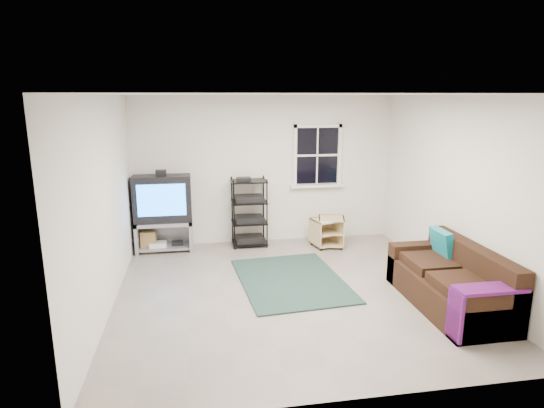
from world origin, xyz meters
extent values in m
plane|color=gray|center=(0.00, 0.00, 0.00)|extent=(4.60, 4.60, 0.00)
plane|color=white|center=(0.00, 0.00, 2.60)|extent=(4.60, 4.60, 0.00)
plane|color=silver|center=(0.00, 2.30, 1.30)|extent=(4.60, 0.00, 4.60)
plane|color=silver|center=(0.00, -2.30, 1.30)|extent=(4.60, 0.00, 4.60)
plane|color=silver|center=(-2.30, 0.00, 1.30)|extent=(0.00, 4.60, 4.60)
plane|color=silver|center=(2.30, 0.00, 1.30)|extent=(0.00, 4.60, 4.60)
cube|color=black|center=(0.95, 2.28, 1.55)|extent=(0.80, 0.01, 1.02)
cube|color=silver|center=(0.95, 2.26, 2.07)|extent=(0.88, 0.06, 0.06)
cube|color=silver|center=(0.95, 2.25, 1.00)|extent=(0.98, 0.14, 0.05)
cube|color=silver|center=(0.54, 2.26, 1.55)|extent=(0.06, 0.06, 1.10)
cube|color=silver|center=(1.36, 2.26, 1.55)|extent=(0.06, 0.06, 1.10)
cube|color=silver|center=(0.95, 2.27, 1.55)|extent=(0.78, 0.04, 0.04)
cube|color=gray|center=(-1.78, 2.03, 0.49)|extent=(0.95, 0.47, 0.06)
cube|color=gray|center=(-2.22, 2.03, 0.26)|extent=(0.06, 0.47, 0.52)
cube|color=gray|center=(-1.33, 2.03, 0.26)|extent=(0.06, 0.47, 0.52)
cube|color=gray|center=(-1.78, 2.03, 0.07)|extent=(0.83, 0.44, 0.04)
cube|color=gray|center=(-1.78, 2.25, 0.26)|extent=(0.95, 0.04, 0.52)
cube|color=silver|center=(-1.89, 2.00, 0.12)|extent=(0.28, 0.23, 0.08)
cube|color=black|center=(-1.57, 2.03, 0.11)|extent=(0.19, 0.17, 0.06)
cube|color=black|center=(-1.78, 2.03, 0.91)|extent=(0.95, 0.40, 0.78)
cube|color=blue|center=(-1.78, 1.83, 0.93)|extent=(0.78, 0.01, 0.53)
cube|color=black|center=(-1.78, 2.03, 1.35)|extent=(0.17, 0.12, 0.09)
cylinder|color=black|center=(-0.59, 1.86, 0.61)|extent=(0.02, 0.02, 1.21)
cylinder|color=black|center=(-0.03, 1.86, 0.61)|extent=(0.02, 0.02, 1.21)
cylinder|color=black|center=(-0.59, 2.26, 0.61)|extent=(0.02, 0.02, 1.21)
cylinder|color=black|center=(-0.03, 2.26, 0.61)|extent=(0.02, 0.02, 1.21)
cube|color=black|center=(-0.31, 2.06, 0.06)|extent=(0.61, 0.44, 0.02)
cube|color=black|center=(-0.31, 2.06, 0.12)|extent=(0.47, 0.35, 0.10)
cube|color=black|center=(-0.31, 2.06, 0.42)|extent=(0.61, 0.44, 0.02)
cube|color=black|center=(-0.31, 2.06, 0.48)|extent=(0.47, 0.35, 0.10)
cube|color=black|center=(-0.31, 2.06, 0.79)|extent=(0.61, 0.44, 0.02)
cube|color=black|center=(-0.31, 2.06, 0.85)|extent=(0.47, 0.35, 0.10)
cube|color=black|center=(-0.31, 2.06, 1.16)|extent=(0.61, 0.44, 0.02)
cube|color=tan|center=(1.09, 1.76, 0.51)|extent=(0.54, 0.54, 0.02)
cube|color=tan|center=(1.09, 1.76, 0.05)|extent=(0.54, 0.54, 0.02)
cube|color=tan|center=(0.89, 1.81, 0.28)|extent=(0.13, 0.43, 0.48)
cube|color=tan|center=(1.30, 1.70, 0.28)|extent=(0.13, 0.43, 0.48)
cube|color=tan|center=(1.15, 1.96, 0.28)|extent=(0.39, 0.12, 0.48)
cube|color=tan|center=(1.09, 1.76, 0.26)|extent=(0.50, 0.51, 0.02)
cylinder|color=black|center=(0.88, 1.63, 0.02)|extent=(0.04, 0.04, 0.04)
cylinder|color=black|center=(1.31, 1.88, 0.02)|extent=(0.04, 0.04, 0.04)
cube|color=tan|center=(1.00, 1.77, 0.48)|extent=(0.53, 0.53, 0.02)
cube|color=tan|center=(1.00, 1.77, 0.06)|extent=(0.53, 0.53, 0.02)
cube|color=tan|center=(0.79, 1.73, 0.27)|extent=(0.12, 0.43, 0.44)
cube|color=tan|center=(1.20, 1.82, 0.27)|extent=(0.12, 0.43, 0.44)
cube|color=tan|center=(0.95, 1.98, 0.27)|extent=(0.40, 0.11, 0.44)
cube|color=tan|center=(1.00, 1.77, 0.25)|extent=(0.48, 0.50, 0.02)
cylinder|color=black|center=(0.87, 1.57, 0.02)|extent=(0.05, 0.05, 0.05)
cylinder|color=black|center=(1.13, 1.98, 0.02)|extent=(0.05, 0.05, 0.05)
cylinder|color=silver|center=(0.97, 1.67, 0.50)|extent=(0.31, 0.31, 0.02)
cube|color=black|center=(1.86, -0.75, 0.19)|extent=(0.82, 1.83, 0.38)
cube|color=black|center=(2.16, -0.75, 0.58)|extent=(0.22, 1.83, 0.39)
cube|color=black|center=(1.86, 0.06, 0.28)|extent=(0.82, 0.22, 0.57)
cube|color=black|center=(1.86, -1.56, 0.28)|extent=(0.82, 0.22, 0.57)
cube|color=black|center=(1.78, -1.12, 0.44)|extent=(0.55, 0.66, 0.12)
cube|color=black|center=(1.78, -0.38, 0.44)|extent=(0.55, 0.66, 0.12)
cube|color=teal|center=(2.02, -0.25, 0.66)|extent=(0.18, 0.44, 0.38)
cube|color=#0D1694|center=(1.84, -1.56, 0.59)|extent=(0.76, 0.27, 0.04)
cube|color=#0D1694|center=(1.46, -1.56, 0.30)|extent=(0.04, 0.27, 0.53)
cube|color=black|center=(0.09, 0.36, 0.01)|extent=(1.57, 2.06, 0.02)
cube|color=olive|center=(-2.04, 2.00, 0.18)|extent=(0.26, 0.18, 0.36)
camera|label=1|loc=(-1.19, -5.59, 2.58)|focal=30.00mm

